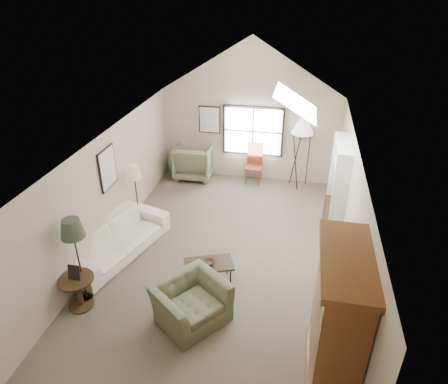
% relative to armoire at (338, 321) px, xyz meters
% --- Properties ---
extents(room_shell, '(5.01, 8.01, 4.00)m').
position_rel_armoire_xyz_m(room_shell, '(-2.18, 2.40, 2.11)').
color(room_shell, brown).
rests_on(room_shell, ground).
extents(window, '(1.72, 0.08, 1.42)m').
position_rel_armoire_xyz_m(window, '(-2.08, 6.36, 0.35)').
color(window, black).
rests_on(window, room_shell).
extents(skylight, '(0.80, 1.20, 0.52)m').
position_rel_armoire_xyz_m(skylight, '(-0.88, 3.30, 2.12)').
color(skylight, white).
rests_on(skylight, room_shell).
extents(wall_art, '(1.97, 3.71, 0.88)m').
position_rel_armoire_xyz_m(wall_art, '(-4.06, 4.34, 0.63)').
color(wall_art, black).
rests_on(wall_art, room_shell).
extents(armoire, '(0.60, 1.50, 2.20)m').
position_rel_armoire_xyz_m(armoire, '(0.00, 0.00, 0.00)').
color(armoire, brown).
rests_on(armoire, ground).
extents(tv_alcove, '(0.32, 1.30, 2.10)m').
position_rel_armoire_xyz_m(tv_alcove, '(0.16, 4.00, 0.05)').
color(tv_alcove, white).
rests_on(tv_alcove, ground).
extents(media_console, '(0.34, 1.18, 0.60)m').
position_rel_armoire_xyz_m(media_console, '(0.14, 4.00, -0.80)').
color(media_console, '#382316').
rests_on(media_console, ground).
extents(tv_panel, '(0.05, 0.90, 0.55)m').
position_rel_armoire_xyz_m(tv_panel, '(0.14, 4.00, -0.18)').
color(tv_panel, black).
rests_on(tv_panel, media_console).
extents(sofa, '(1.67, 2.70, 0.74)m').
position_rel_armoire_xyz_m(sofa, '(-4.38, 2.15, -0.73)').
color(sofa, white).
rests_on(sofa, ground).
extents(armchair_near, '(1.50, 1.53, 0.75)m').
position_rel_armoire_xyz_m(armchair_near, '(-2.32, 0.65, -0.73)').
color(armchair_near, '#5F6A4A').
rests_on(armchair_near, ground).
extents(armchair_far, '(1.09, 1.12, 1.00)m').
position_rel_armoire_xyz_m(armchair_far, '(-3.75, 6.10, -0.60)').
color(armchair_far, '#6A6E4D').
rests_on(armchair_far, ground).
extents(coffee_table, '(1.05, 0.81, 0.47)m').
position_rel_armoire_xyz_m(coffee_table, '(-2.24, 1.62, -0.86)').
color(coffee_table, '#342615').
rests_on(coffee_table, ground).
extents(bowl, '(0.29, 0.29, 0.05)m').
position_rel_armoire_xyz_m(bowl, '(-2.24, 1.62, -0.60)').
color(bowl, '#3C2A18').
rests_on(bowl, coffee_table).
extents(side_table, '(0.79, 0.79, 0.63)m').
position_rel_armoire_xyz_m(side_table, '(-4.38, 0.55, -0.78)').
color(side_table, '#392717').
rests_on(side_table, ground).
extents(side_chair, '(0.45, 0.45, 1.14)m').
position_rel_armoire_xyz_m(side_chair, '(-1.99, 6.10, -0.53)').
color(side_chair, brown).
rests_on(side_chair, ground).
extents(tripod_lamp, '(0.71, 0.71, 2.03)m').
position_rel_armoire_xyz_m(tripod_lamp, '(-0.72, 6.10, -0.09)').
color(tripod_lamp, white).
rests_on(tripod_lamp, ground).
extents(dark_lamp, '(0.52, 0.52, 1.76)m').
position_rel_armoire_xyz_m(dark_lamp, '(-4.38, 0.75, -0.22)').
color(dark_lamp, '#262D1F').
rests_on(dark_lamp, ground).
extents(tan_lamp, '(0.39, 0.39, 1.58)m').
position_rel_armoire_xyz_m(tan_lamp, '(-4.38, 3.35, -0.31)').
color(tan_lamp, tan).
rests_on(tan_lamp, ground).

